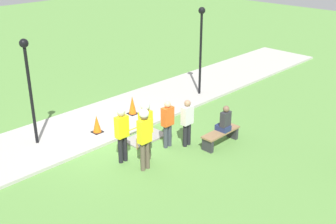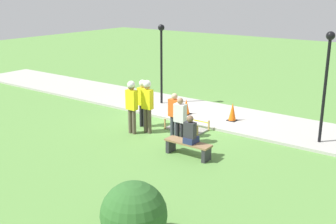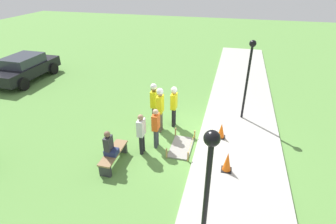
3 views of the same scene
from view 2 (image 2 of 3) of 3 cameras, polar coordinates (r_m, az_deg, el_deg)
ground_plane at (r=16.42m, az=1.41°, el=-1.43°), size 60.00×60.00×0.00m
sidewalk at (r=17.66m, az=4.32°, el=-0.01°), size 28.00×3.13×0.10m
wet_concrete_patch at (r=15.57m, az=2.54°, el=-2.29°), size 1.47×0.83×0.40m
traffic_cone_near_patch at (r=16.41m, az=8.72°, el=0.02°), size 0.34×0.34×0.71m
traffic_cone_far_patch at (r=17.08m, az=2.49°, el=0.70°), size 0.34×0.34×0.63m
park_bench at (r=13.08m, az=2.74°, el=-4.66°), size 1.53×0.44×0.48m
person_seated_on_bench at (r=12.82m, az=3.05°, el=-2.76°), size 0.36×0.44×0.89m
worker_supervisor at (r=14.92m, az=-4.94°, el=1.40°), size 0.40×0.28×1.93m
worker_assistant at (r=14.94m, az=-2.83°, el=1.50°), size 0.40×0.28×1.94m
worker_trainee at (r=15.64m, az=-3.42°, el=1.78°), size 0.40×0.26×1.81m
bystander_in_orange_shirt at (r=14.50m, az=0.87°, el=-0.14°), size 0.40×0.22×1.60m
bystander_in_gray_shirt at (r=13.92m, az=1.64°, el=-0.86°), size 0.40×0.22×1.60m
lamppost_near at (r=18.35m, az=-0.91°, el=8.19°), size 0.28×0.28×3.46m
lamppost_far at (r=14.36m, az=20.71°, el=5.27°), size 0.28×0.28×3.65m
shrub_rounded_near at (r=8.69m, az=-4.66°, el=-13.66°), size 1.36×1.36×1.36m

